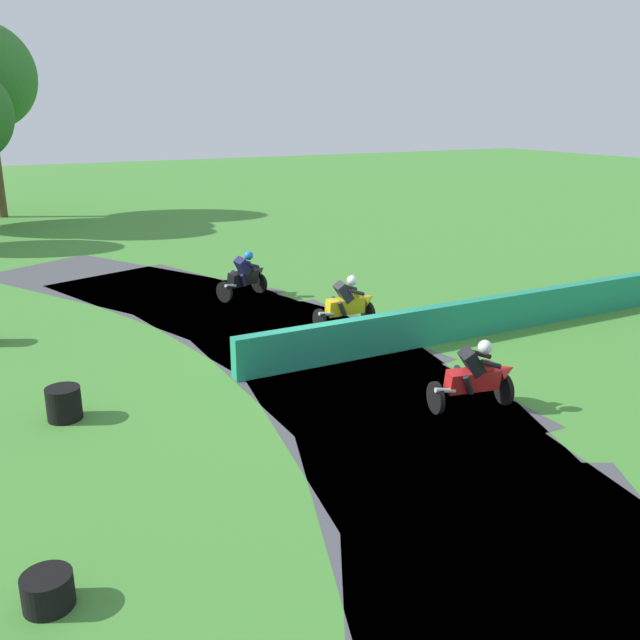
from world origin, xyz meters
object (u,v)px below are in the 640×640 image
motorcycle_trailing_black (245,275)px  motorcycle_chase_yellow (348,303)px  tire_stack_mid_a (64,403)px  motorcycle_lead_red (477,376)px  tire_stack_near (48,591)px

motorcycle_trailing_black → motorcycle_chase_yellow: bearing=-74.2°
motorcycle_chase_yellow → tire_stack_mid_a: 7.50m
motorcycle_lead_red → motorcycle_trailing_black: (-0.76, 9.36, -0.00)m
motorcycle_trailing_black → tire_stack_near: motorcycle_trailing_black is taller
motorcycle_chase_yellow → tire_stack_near: size_ratio=2.93×
motorcycle_trailing_black → tire_stack_mid_a: 8.68m
tire_stack_near → tire_stack_mid_a: 5.13m
tire_stack_near → tire_stack_mid_a: (0.93, 5.04, 0.10)m
motorcycle_trailing_black → motorcycle_lead_red: bearing=-85.4°
motorcycle_lead_red → tire_stack_mid_a: bearing=155.3°
motorcycle_lead_red → tire_stack_mid_a: size_ratio=2.79×
tire_stack_mid_a → tire_stack_near: bearing=-100.5°
motorcycle_lead_red → motorcycle_chase_yellow: (0.38, 5.35, 0.00)m
motorcycle_chase_yellow → tire_stack_near: (-8.08, -7.28, -0.46)m
tire_stack_mid_a → motorcycle_lead_red: bearing=-24.7°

